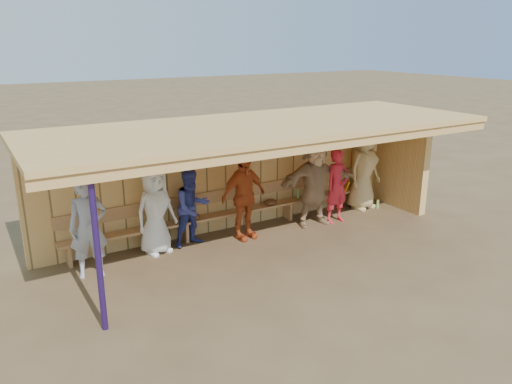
# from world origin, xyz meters

# --- Properties ---
(ground) EXTENTS (90.00, 90.00, 0.00)m
(ground) POSITION_xyz_m (0.00, 0.00, 0.00)
(ground) COLOR brown
(ground) RESTS_ON ground
(player_a) EXTENTS (0.73, 0.55, 1.79)m
(player_a) POSITION_xyz_m (-3.33, 0.45, 0.90)
(player_a) COLOR #9C9DA5
(player_a) RESTS_ON ground
(player_b) EXTENTS (0.95, 0.74, 1.72)m
(player_b) POSITION_xyz_m (-1.98, 0.81, 0.86)
(player_b) COLOR white
(player_b) RESTS_ON ground
(player_c) EXTENTS (0.85, 0.70, 1.60)m
(player_c) POSITION_xyz_m (-1.22, 0.81, 0.80)
(player_c) COLOR #343C90
(player_c) RESTS_ON ground
(player_d) EXTENTS (1.15, 0.62, 1.86)m
(player_d) POSITION_xyz_m (-0.16, 0.57, 0.93)
(player_d) COLOR #C94F20
(player_d) RESTS_ON ground
(player_f) EXTENTS (1.90, 0.77, 2.00)m
(player_f) POSITION_xyz_m (1.60, 0.48, 1.00)
(player_f) COLOR tan
(player_f) RESTS_ON ground
(player_g) EXTENTS (0.65, 0.45, 1.70)m
(player_g) POSITION_xyz_m (2.15, 0.36, 0.85)
(player_g) COLOR red
(player_g) RESTS_ON ground
(player_h) EXTENTS (1.06, 0.79, 1.98)m
(player_h) POSITION_xyz_m (3.33, 0.78, 0.99)
(player_h) COLOR #DFBF7D
(player_h) RESTS_ON ground
(dugout_structure) EXTENTS (8.80, 3.20, 2.50)m
(dugout_structure) POSITION_xyz_m (0.39, 0.69, 1.69)
(dugout_structure) COLOR #E7B062
(dugout_structure) RESTS_ON ground
(bench) EXTENTS (7.60, 0.34, 0.93)m
(bench) POSITION_xyz_m (0.00, 1.12, 0.53)
(bench) COLOR tan
(bench) RESTS_ON ground
(dugout_equipment) EXTENTS (6.96, 0.62, 0.80)m
(dugout_equipment) POSITION_xyz_m (-0.35, 0.99, 0.49)
(dugout_equipment) COLOR orange
(dugout_equipment) RESTS_ON ground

